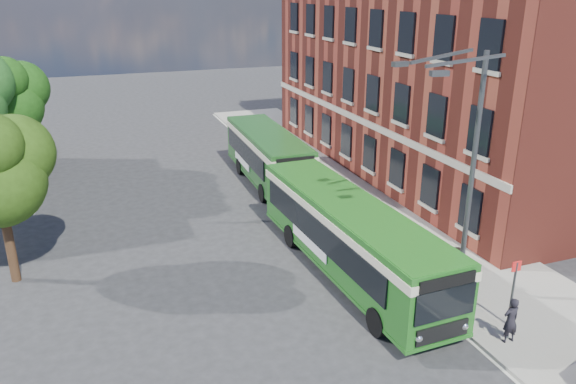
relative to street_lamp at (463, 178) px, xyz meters
name	(u,v)px	position (x,y,z in m)	size (l,w,h in m)	color
ground	(307,297)	(-4.84, 2.00, -4.79)	(120.00, 120.00, 0.00)	#29292C
pavement	(372,200)	(2.16, 10.00, -4.72)	(6.00, 48.00, 0.15)	gray
kerb_line	(319,208)	(-0.89, 10.00, -4.79)	(0.12, 48.00, 0.01)	beige
brick_office	(449,55)	(9.16, 14.00, 2.18)	(12.10, 26.00, 14.20)	maroon
street_lamp	(463,178)	(0.00, 0.00, 0.00)	(2.96, 2.38, 9.00)	#3D4043
bus_stop_sign	(513,289)	(0.76, -2.20, -3.28)	(0.35, 0.08, 2.52)	#3D4043
bus_front	(350,232)	(-2.58, 3.18, -2.96)	(3.03, 12.19, 3.02)	#1E601B
bus_rear	(268,152)	(-2.09, 14.86, -2.96)	(2.85, 9.84, 3.02)	#1C4D1B
pedestrian_a	(511,320)	(0.10, -2.97, -3.85)	(0.57, 0.38, 1.57)	black
pedestrian_b	(454,268)	(0.46, 0.50, -3.79)	(0.83, 0.65, 1.71)	black
tree_right	(10,97)	(-15.67, 20.55, 0.15)	(4.32, 4.10, 7.29)	#332112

